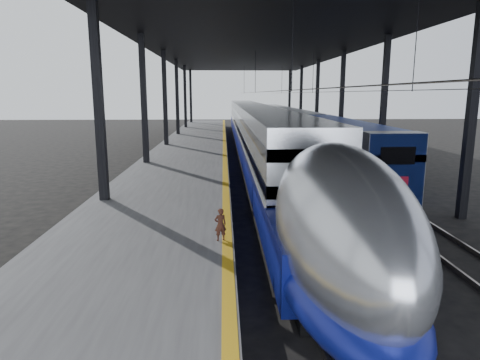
{
  "coord_description": "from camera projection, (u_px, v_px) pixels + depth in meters",
  "views": [
    {
      "loc": [
        -0.79,
        -12.68,
        5.35
      ],
      "look_at": [
        -0.14,
        3.92,
        2.0
      ],
      "focal_mm": 32.0,
      "sensor_mm": 36.0,
      "label": 1
    }
  ],
  "objects": [
    {
      "name": "canopy",
      "position": [
        259.0,
        42.0,
        31.37
      ],
      "size": [
        18.0,
        75.0,
        9.47
      ],
      "color": "black",
      "rests_on": "ground"
    },
    {
      "name": "rails",
      "position": [
        292.0,
        163.0,
        33.25
      ],
      "size": [
        6.52,
        80.0,
        0.16
      ],
      "color": "slate",
      "rests_on": "ground"
    },
    {
      "name": "tgv_train",
      "position": [
        255.0,
        133.0,
        37.38
      ],
      "size": [
        3.03,
        65.2,
        4.34
      ],
      "color": "#B7B9BE",
      "rests_on": "ground"
    },
    {
      "name": "child",
      "position": [
        220.0,
        225.0,
        12.82
      ],
      "size": [
        0.42,
        0.34,
        1.0
      ],
      "primitive_type": "imported",
      "rotation": [
        0.0,
        0.0,
        3.45
      ],
      "color": "#452217",
      "rests_on": "platform"
    },
    {
      "name": "second_train",
      "position": [
        296.0,
        127.0,
        45.98
      ],
      "size": [
        2.65,
        56.05,
        3.65
      ],
      "color": "navy",
      "rests_on": "ground"
    },
    {
      "name": "ground",
      "position": [
        249.0,
        266.0,
        13.5
      ],
      "size": [
        160.0,
        160.0,
        0.0
      ],
      "primitive_type": "plane",
      "color": "black",
      "rests_on": "ground"
    },
    {
      "name": "yellow_strip",
      "position": [
        225.0,
        152.0,
        32.87
      ],
      "size": [
        0.3,
        80.0,
        0.01
      ],
      "primitive_type": "cube",
      "color": "gold",
      "rests_on": "platform"
    },
    {
      "name": "platform",
      "position": [
        188.0,
        158.0,
        32.86
      ],
      "size": [
        6.0,
        80.0,
        1.0
      ],
      "primitive_type": "cube",
      "color": "#4C4C4F",
      "rests_on": "ground"
    }
  ]
}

